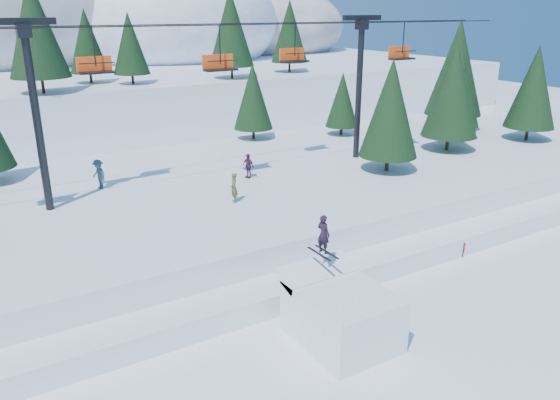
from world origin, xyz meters
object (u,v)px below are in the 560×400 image
chairlift (206,76)px  banner_near (384,269)px  jump_kicker (340,312)px  banner_far (476,241)px

chairlift → banner_near: chairlift is taller
jump_kicker → banner_near: jump_kicker is taller
banner_near → banner_far: 6.89m
jump_kicker → banner_far: size_ratio=1.83×
jump_kicker → banner_near: size_ratio=1.79×
jump_kicker → banner_near: (5.28, 3.17, -0.74)m
chairlift → banner_near: size_ratio=16.13×
chairlift → banner_near: 15.90m
chairlift → banner_far: size_ratio=16.48×
banner_far → jump_kicker: bearing=-165.7°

